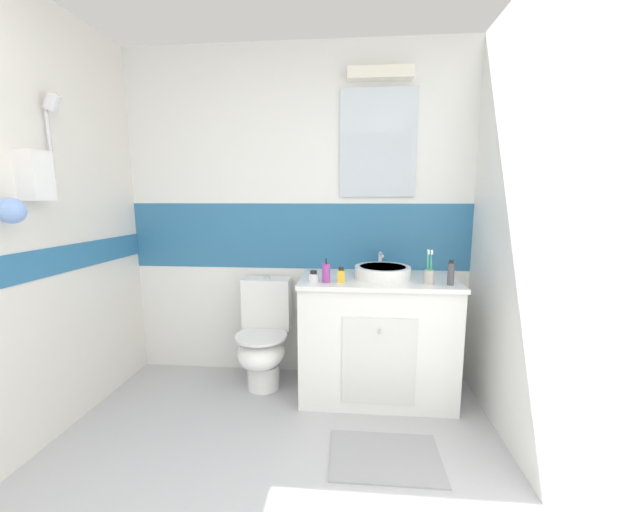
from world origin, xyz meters
name	(u,v)px	position (x,y,z in m)	size (l,w,h in m)	color
ground_plane	(264,489)	(0.00, 1.20, -0.02)	(3.20, 3.48, 0.04)	#B2B2B7
wall_back_tiled	(300,215)	(0.01, 2.45, 1.26)	(3.20, 0.20, 2.50)	white
wall_right_plain	(586,233)	(1.35, 1.20, 1.25)	(0.10, 3.48, 2.50)	white
vanity_cabinet	(376,336)	(0.59, 2.12, 0.43)	(1.06, 0.59, 0.85)	white
sink_basin	(383,272)	(0.63, 2.10, 0.89)	(0.38, 0.42, 0.16)	white
toilet	(264,337)	(-0.22, 2.16, 0.37)	(0.37, 0.50, 0.80)	white
toothbrush_cup	(429,275)	(0.91, 1.95, 0.91)	(0.06, 0.06, 0.22)	#B2ADA3
soap_dispenser	(326,273)	(0.25, 1.94, 0.91)	(0.05, 0.05, 0.16)	#993F99
deodorant_spray_can	(451,273)	(1.03, 1.93, 0.93)	(0.04, 0.04, 0.16)	#4C4C51
hair_gel_jar	(314,277)	(0.17, 1.94, 0.88)	(0.06, 0.06, 0.07)	white
perfume_flask_small	(341,275)	(0.35, 1.95, 0.90)	(0.05, 0.03, 0.10)	yellow
bath_mat	(385,457)	(0.61, 1.44, 0.01)	(0.59, 0.40, 0.01)	#99999E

